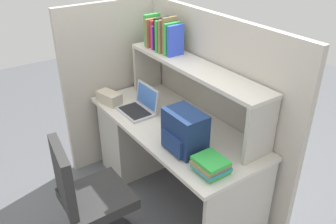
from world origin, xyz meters
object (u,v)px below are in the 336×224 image
paper_cup (167,117)px  tissue_box (109,98)px  office_chair (90,207)px  backpack (184,132)px  computer_mouse (172,130)px  laptop (140,106)px

paper_cup → tissue_box: size_ratio=0.47×
paper_cup → office_chair: 0.88m
tissue_box → office_chair: 1.01m
backpack → computer_mouse: bearing=164.5°
paper_cup → office_chair: bearing=-77.1°
tissue_box → laptop: bearing=11.0°
laptop → backpack: (0.65, -0.03, 0.09)m
backpack → tissue_box: 0.95m
laptop → backpack: bearing=-2.6°
backpack → paper_cup: (-0.36, 0.10, -0.09)m
laptop → office_chair: laptop is taller
laptop → tissue_box: laptop is taller
backpack → laptop: bearing=177.4°
computer_mouse → tissue_box: (-0.71, -0.17, 0.03)m
computer_mouse → tissue_box: bearing=171.9°
backpack → tissue_box: backpack is taller
laptop → office_chair: 0.92m
laptop → backpack: backpack is taller
laptop → paper_cup: size_ratio=3.00×
office_chair → backpack: bearing=-98.2°
laptop → tissue_box: (-0.29, -0.14, -0.00)m
computer_mouse → backpack: bearing=-37.3°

